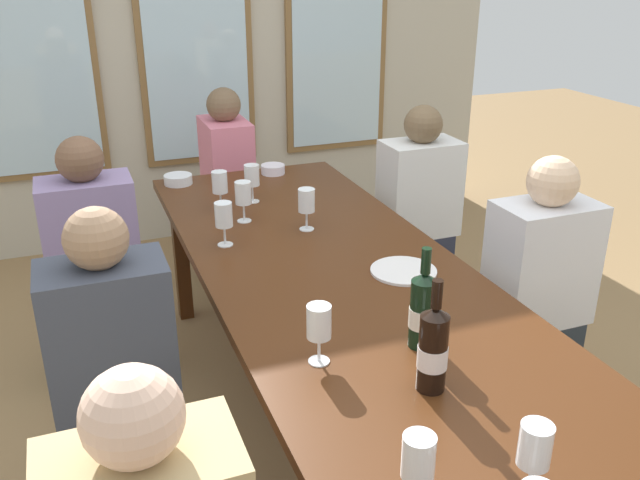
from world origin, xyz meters
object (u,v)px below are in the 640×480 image
at_px(wine_bottle_0, 423,310).
at_px(seated_person_2, 116,380).
at_px(wine_glass_3, 418,460).
at_px(seated_person_3, 536,301).
at_px(white_plate_0, 403,271).
at_px(seated_person_1, 418,218).
at_px(wine_bottle_1, 433,349).
at_px(dining_table, 346,296).
at_px(tasting_bowl_1, 178,179).
at_px(wine_glass_4, 319,325).
at_px(wine_glass_1, 252,176).
at_px(seated_person_0, 95,269).
at_px(tasting_bowl_0, 273,169).
at_px(wine_glass_8, 306,202).
at_px(seated_person_6, 228,189).
at_px(wine_glass_7, 220,184).
at_px(wine_glass_6, 224,216).
at_px(wine_glass_2, 243,194).
at_px(wine_glass_5, 535,447).

bearing_deg(wine_bottle_0, seated_person_2, 150.67).
relative_size(wine_glass_3, seated_person_3, 0.16).
bearing_deg(white_plate_0, seated_person_1, 58.13).
bearing_deg(white_plate_0, wine_bottle_1, -111.92).
height_order(dining_table, seated_person_2, seated_person_2).
xyz_separation_m(tasting_bowl_1, wine_glass_4, (0.08, -1.71, 0.09)).
xyz_separation_m(tasting_bowl_1, seated_person_2, (-0.44, -1.27, -0.24)).
bearing_deg(dining_table, tasting_bowl_1, 105.42).
bearing_deg(wine_bottle_0, wine_glass_1, 94.83).
xyz_separation_m(wine_glass_1, seated_person_1, (0.88, 0.03, -0.34)).
xyz_separation_m(wine_glass_4, seated_person_0, (-0.52, 1.32, -0.33)).
bearing_deg(dining_table, wine_bottle_1, -94.00).
xyz_separation_m(tasting_bowl_0, wine_glass_1, (-0.21, -0.38, 0.10)).
relative_size(tasting_bowl_1, wine_glass_8, 0.79).
xyz_separation_m(tasting_bowl_1, wine_glass_3, (0.07, -2.28, 0.09)).
height_order(wine_glass_4, wine_glass_8, same).
bearing_deg(seated_person_0, seated_person_1, 1.44).
distance_m(tasting_bowl_0, wine_glass_4, 1.76).
distance_m(seated_person_0, seated_person_6, 1.16).
bearing_deg(seated_person_2, white_plate_0, -0.84).
height_order(dining_table, wine_glass_4, wine_glass_4).
height_order(wine_bottle_1, wine_glass_4, wine_bottle_1).
xyz_separation_m(wine_bottle_1, wine_glass_1, (-0.04, 1.55, 0.00)).
bearing_deg(seated_person_0, wine_bottle_0, -58.41).
distance_m(wine_bottle_1, wine_glass_4, 0.31).
xyz_separation_m(wine_glass_1, wine_glass_8, (0.11, -0.40, -0.00)).
xyz_separation_m(wine_glass_1, wine_glass_4, (-0.19, -1.33, -0.00)).
height_order(wine_glass_4, wine_glass_7, same).
xyz_separation_m(wine_bottle_0, wine_glass_7, (-0.27, 1.31, 0.00)).
distance_m(dining_table, seated_person_3, 0.81).
relative_size(wine_glass_3, wine_glass_6, 1.00).
bearing_deg(wine_glass_4, wine_glass_6, 93.01).
distance_m(white_plate_0, wine_glass_3, 1.11).
bearing_deg(wine_glass_3, seated_person_2, 117.24).
xyz_separation_m(tasting_bowl_1, seated_person_3, (1.15, -1.31, -0.24)).
relative_size(wine_glass_2, wine_glass_5, 1.00).
xyz_separation_m(white_plate_0, seated_person_3, (0.58, -0.02, -0.22)).
bearing_deg(wine_glass_3, wine_glass_7, 88.81).
distance_m(wine_glass_2, wine_glass_4, 1.11).
height_order(wine_glass_5, seated_person_6, seated_person_6).
xyz_separation_m(dining_table, tasting_bowl_1, (-0.35, 1.27, 0.09)).
bearing_deg(wine_glass_6, wine_glass_2, 58.33).
xyz_separation_m(dining_table, wine_glass_5, (-0.04, -1.06, 0.19)).
distance_m(wine_glass_2, wine_glass_5, 1.73).
bearing_deg(wine_bottle_0, wine_glass_2, 100.72).
bearing_deg(wine_glass_8, wine_bottle_0, -89.93).
distance_m(wine_bottle_1, tasting_bowl_1, 1.96).
bearing_deg(seated_person_3, seated_person_2, 178.61).
distance_m(dining_table, wine_bottle_0, 0.50).
distance_m(seated_person_2, seated_person_6, 1.90).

